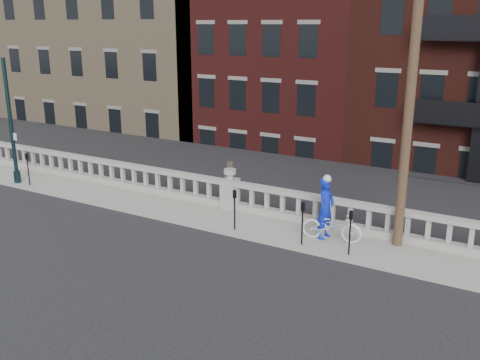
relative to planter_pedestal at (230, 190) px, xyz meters
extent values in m
plane|color=black|center=(0.00, -3.95, -0.83)|extent=(120.00, 120.00, 0.00)
cube|color=gray|center=(0.00, -0.95, -0.76)|extent=(32.00, 2.20, 0.15)
cube|color=gray|center=(0.00, 0.00, -0.56)|extent=(28.00, 0.34, 0.25)
cube|color=gray|center=(0.00, 0.00, 0.27)|extent=(28.00, 0.34, 0.16)
cube|color=gray|center=(0.00, 0.00, -0.13)|extent=(0.55, 0.55, 1.10)
cylinder|color=gray|center=(0.00, 0.00, 0.52)|extent=(0.24, 0.24, 0.20)
cylinder|color=gray|center=(0.00, 0.00, 0.70)|extent=(0.44, 0.44, 0.18)
cube|color=#605E59|center=(0.00, 0.35, -3.26)|extent=(36.00, 0.50, 5.15)
cube|color=black|center=(0.00, 22.00, -6.08)|extent=(80.00, 44.00, 0.50)
cube|color=#595651|center=(-2.00, 4.50, -3.83)|extent=(16.00, 7.00, 4.00)
cube|color=#958060|center=(-17.00, 17.00, 4.17)|extent=(18.00, 16.00, 20.00)
cube|color=#461514|center=(-4.00, 16.00, 1.17)|extent=(10.00, 14.00, 14.00)
cube|color=#3A150F|center=(6.00, 16.00, 1.92)|extent=(10.00, 14.00, 15.50)
cylinder|color=#422D1E|center=(6.20, -0.35, 4.32)|extent=(0.28, 0.28, 10.00)
cylinder|color=black|center=(-9.50, -1.80, -0.43)|extent=(0.28, 0.28, 0.50)
cylinder|color=black|center=(-9.50, -1.80, 1.92)|extent=(0.16, 0.16, 5.20)
cube|color=silver|center=(-9.35, -1.80, 1.32)|extent=(0.22, 0.02, 0.30)
cylinder|color=black|center=(-8.74, -1.80, -0.13)|extent=(0.05, 0.05, 1.10)
cube|color=black|center=(-8.74, -1.80, 0.55)|extent=(0.10, 0.08, 0.26)
cube|color=black|center=(-8.74, -1.85, 0.59)|extent=(0.06, 0.01, 0.08)
cylinder|color=black|center=(1.28, -1.80, -0.13)|extent=(0.05, 0.05, 1.10)
cube|color=black|center=(1.28, -1.80, 0.55)|extent=(0.10, 0.08, 0.26)
cube|color=black|center=(1.28, -1.85, 0.59)|extent=(0.06, 0.01, 0.08)
cylinder|color=black|center=(3.67, -1.80, -0.13)|extent=(0.05, 0.05, 1.10)
cube|color=black|center=(3.67, -1.80, 0.55)|extent=(0.10, 0.08, 0.26)
cube|color=black|center=(3.67, -1.85, 0.59)|extent=(0.06, 0.01, 0.08)
cylinder|color=black|center=(5.17, -1.80, -0.13)|extent=(0.05, 0.05, 1.10)
cube|color=black|center=(5.17, -1.80, 0.55)|extent=(0.10, 0.08, 0.26)
cube|color=black|center=(5.17, -1.85, 0.59)|extent=(0.06, 0.01, 0.08)
imported|color=silver|center=(4.33, -1.04, -0.19)|extent=(1.95, 0.96, 0.98)
imported|color=#0C1FC0|center=(4.06, -0.93, 0.30)|extent=(0.55, 0.76, 1.95)
camera|label=1|loc=(9.69, -15.83, 5.82)|focal=40.00mm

